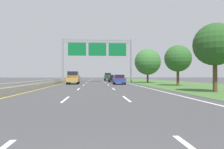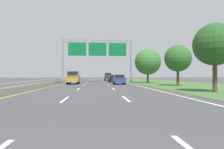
# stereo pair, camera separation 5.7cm
# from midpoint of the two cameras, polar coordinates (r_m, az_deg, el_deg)

# --- Properties ---
(ground_plane) EXTENTS (220.00, 220.00, 0.00)m
(ground_plane) POSITION_cam_midpoint_polar(r_m,az_deg,el_deg) (36.57, -4.58, -2.55)
(ground_plane) COLOR #3D3D3F
(lane_striping) EXTENTS (11.96, 106.00, 0.01)m
(lane_striping) POSITION_cam_midpoint_polar(r_m,az_deg,el_deg) (36.11, -4.58, -2.57)
(lane_striping) COLOR white
(lane_striping) RESTS_ON ground
(grass_verge_right) EXTENTS (14.00, 110.00, 0.02)m
(grass_verge_right) POSITION_cam_midpoint_polar(r_m,az_deg,el_deg) (39.14, 16.32, -2.38)
(grass_verge_right) COLOR #3D602D
(grass_verge_right) RESTS_ON ground
(median_barrier_concrete) EXTENTS (0.60, 110.00, 0.85)m
(median_barrier_concrete) POSITION_cam_midpoint_polar(r_m,az_deg,el_deg) (37.15, -14.82, -1.96)
(median_barrier_concrete) COLOR #99968E
(median_barrier_concrete) RESTS_ON ground
(overhead_sign_gantry) EXTENTS (15.06, 0.42, 9.37)m
(overhead_sign_gantry) POSITION_cam_midpoint_polar(r_m,az_deg,el_deg) (42.90, -4.17, 6.69)
(overhead_sign_gantry) COLOR gray
(overhead_sign_gantry) RESTS_ON ground
(pickup_truck_darkgreen) EXTENTS (2.06, 5.42, 2.20)m
(pickup_truck_darkgreen) POSITION_cam_midpoint_polar(r_m,az_deg,el_deg) (57.34, -1.12, -0.66)
(pickup_truck_darkgreen) COLOR #193D23
(pickup_truck_darkgreen) RESTS_ON ground
(car_gold_left_lane_suv) EXTENTS (1.96, 4.72, 2.11)m
(car_gold_left_lane_suv) POSITION_cam_midpoint_polar(r_m,az_deg,el_deg) (34.04, -11.04, -0.86)
(car_gold_left_lane_suv) COLOR #A38438
(car_gold_left_lane_suv) RESTS_ON ground
(car_black_right_lane_sedan) EXTENTS (1.91, 4.44, 1.57)m
(car_black_right_lane_sedan) POSITION_cam_midpoint_polar(r_m,az_deg,el_deg) (43.55, 0.29, -1.11)
(car_black_right_lane_sedan) COLOR black
(car_black_right_lane_sedan) RESTS_ON ground
(car_blue_right_lane_sedan) EXTENTS (1.88, 4.43, 1.57)m
(car_blue_right_lane_sedan) POSITION_cam_midpoint_polar(r_m,az_deg,el_deg) (32.63, 2.05, -1.38)
(car_blue_right_lane_sedan) COLOR navy
(car_blue_right_lane_sedan) RESTS_ON ground
(roadside_tree_near) EXTENTS (3.62, 3.62, 5.91)m
(roadside_tree_near) POSITION_cam_midpoint_polar(r_m,az_deg,el_deg) (19.17, 27.64, 7.66)
(roadside_tree_near) COLOR #4C3823
(roadside_tree_near) RESTS_ON ground
(roadside_tree_mid) EXTENTS (3.72, 3.72, 5.69)m
(roadside_tree_mid) POSITION_cam_midpoint_polar(r_m,az_deg,el_deg) (29.13, 18.55, 4.40)
(roadside_tree_mid) COLOR #4C3823
(roadside_tree_mid) RESTS_ON ground
(roadside_tree_far) EXTENTS (5.19, 5.19, 6.78)m
(roadside_tree_far) POSITION_cam_midpoint_polar(r_m,az_deg,el_deg) (40.00, 10.33, 3.63)
(roadside_tree_far) COLOR #4C3823
(roadside_tree_far) RESTS_ON ground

